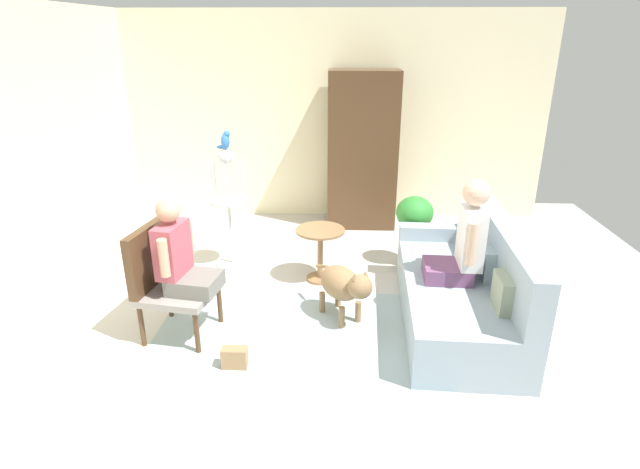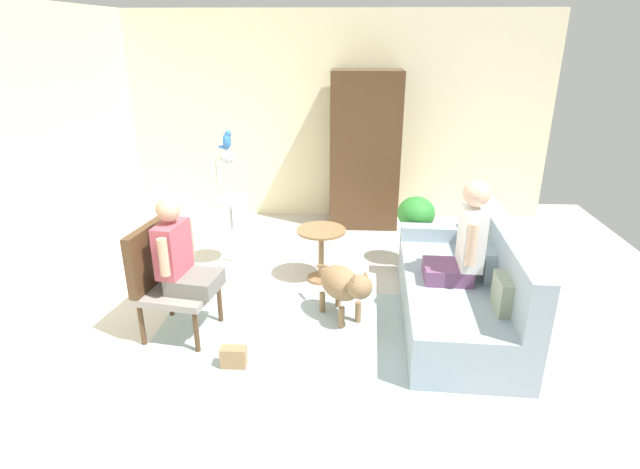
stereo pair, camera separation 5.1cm
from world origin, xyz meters
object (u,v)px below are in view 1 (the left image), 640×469
at_px(bird_cage_stand, 229,208).
at_px(armchair, 164,276).
at_px(couch, 464,290).
at_px(person_on_armchair, 180,256).
at_px(potted_plant, 414,223).
at_px(person_on_couch, 464,240).
at_px(dog, 344,284).
at_px(round_end_table, 320,246).
at_px(parrot, 225,140).
at_px(armoire_cabinet, 362,151).
at_px(handbag, 235,358).

bearing_deg(bird_cage_stand, armchair, -101.19).
bearing_deg(couch, person_on_armchair, -172.81).
bearing_deg(bird_cage_stand, potted_plant, 3.03).
height_order(person_on_couch, person_on_armchair, person_on_couch).
height_order(person_on_armchair, dog, person_on_armchair).
bearing_deg(round_end_table, parrot, 161.40).
bearing_deg(dog, round_end_table, 106.76).
bearing_deg(person_on_couch, person_on_armchair, -173.13).
height_order(armchair, person_on_armchair, person_on_armchair).
height_order(armchair, armoire_cabinet, armoire_cabinet).
distance_m(bird_cage_stand, handbag, 2.05).
relative_size(couch, armoire_cabinet, 1.01).
height_order(person_on_armchair, handbag, person_on_armchair).
relative_size(round_end_table, dog, 0.83).
bearing_deg(armchair, bird_cage_stand, 78.81).
bearing_deg(bird_cage_stand, parrot, 0.00).
bearing_deg(potted_plant, armchair, -146.87).
bearing_deg(handbag, round_end_table, 68.44).
bearing_deg(person_on_armchair, armchair, 170.37).
height_order(armchair, dog, armchair).
bearing_deg(person_on_couch, potted_plant, 100.97).
xyz_separation_m(round_end_table, armoire_cabinet, (0.49, 1.76, 0.64)).
relative_size(person_on_couch, bird_cage_stand, 0.68).
height_order(dog, handbag, dog).
xyz_separation_m(round_end_table, bird_cage_stand, (-1.02, 0.34, 0.30)).
xyz_separation_m(person_on_couch, potted_plant, (-0.25, 1.27, -0.32)).
height_order(dog, bird_cage_stand, bird_cage_stand).
bearing_deg(potted_plant, handbag, -129.35).
xyz_separation_m(armchair, person_on_couch, (2.59, 0.26, 0.26)).
bearing_deg(handbag, dog, 41.30).
relative_size(dog, potted_plant, 0.87).
xyz_separation_m(armchair, dog, (1.55, 0.27, -0.19)).
xyz_separation_m(armchair, armoire_cabinet, (1.80, 2.84, 0.47)).
bearing_deg(armchair, potted_plant, 33.13).
height_order(potted_plant, armoire_cabinet, armoire_cabinet).
xyz_separation_m(potted_plant, handbag, (-1.66, -2.02, -0.41)).
distance_m(couch, parrot, 2.84).
bearing_deg(handbag, parrot, 101.42).
relative_size(couch, potted_plant, 2.57).
distance_m(person_on_couch, potted_plant, 1.33).
distance_m(person_on_couch, round_end_table, 1.58).
distance_m(person_on_armchair, handbag, 0.96).
xyz_separation_m(round_end_table, parrot, (-1.01, 0.34, 1.05)).
bearing_deg(dog, armoire_cabinet, 84.49).
bearing_deg(potted_plant, bird_cage_stand, -176.97).
bearing_deg(potted_plant, dog, -122.12).
xyz_separation_m(person_on_armchair, potted_plant, (2.17, 1.56, -0.26)).
relative_size(couch, parrot, 10.39).
bearing_deg(armchair, round_end_table, 39.63).
bearing_deg(armoire_cabinet, person_on_couch, -72.98).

